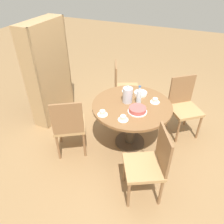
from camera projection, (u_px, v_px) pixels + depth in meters
The scene contains 15 objects.
ground_plane at pixel (130, 142), 3.40m from camera, with size 14.00×14.00×0.00m, color #937047.
dining_table at pixel (131, 113), 3.07m from camera, with size 1.10×1.10×0.70m.
chair_a at pixel (149, 163), 2.40m from camera, with size 0.57×0.57×0.93m.
chair_b at pixel (184, 105), 3.35m from camera, with size 0.59×0.59×0.93m.
chair_c at pixel (123, 87), 3.82m from camera, with size 0.56×0.56×0.93m.
chair_d at pixel (69, 125), 2.95m from camera, with size 0.58×0.58×0.93m.
bookshelf at pixel (50, 74), 3.54m from camera, with size 0.83×0.28×1.63m.
coffee_pot at pixel (128, 95), 2.98m from camera, with size 0.14×0.14×0.26m.
water_bottle at pixel (139, 97), 2.95m from camera, with size 0.07×0.07×0.27m.
cake_main at pixel (137, 110), 2.83m from camera, with size 0.25×0.25×0.07m.
cup_a at pixel (155, 101), 3.02m from camera, with size 0.13×0.13×0.06m.
cup_b at pixel (103, 113), 2.78m from camera, with size 0.13×0.13×0.06m.
cup_c at pixel (123, 118), 2.69m from camera, with size 0.13×0.13×0.06m.
cup_d at pixel (126, 90), 3.27m from camera, with size 0.13×0.13×0.06m.
plate_stack at pixel (141, 93), 3.20m from camera, with size 0.19×0.19×0.04m.
Camera 1 is at (-2.40, -0.73, 2.35)m, focal length 35.00 mm.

